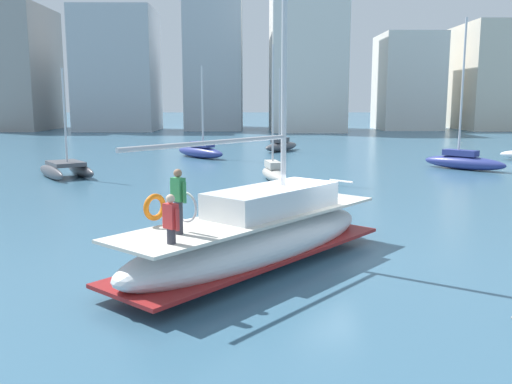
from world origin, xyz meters
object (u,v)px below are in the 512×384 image
at_px(moored_cutter_left, 66,168).
at_px(moored_cutter_right, 274,172).
at_px(main_sailboat, 258,234).
at_px(moored_ketch_distant, 200,151).
at_px(moored_catamaran, 464,160).
at_px(moored_sloop_near, 281,145).

bearing_deg(moored_cutter_left, moored_cutter_right, -6.66).
relative_size(main_sailboat, moored_cutter_left, 2.02).
xyz_separation_m(moored_cutter_right, moored_ketch_distant, (-5.44, 12.98, 0.06)).
height_order(moored_catamaran, moored_cutter_right, moored_catamaran).
height_order(moored_catamaran, moored_ketch_distant, moored_catamaran).
bearing_deg(moored_catamaran, moored_ketch_distant, 157.11).
distance_m(main_sailboat, moored_sloop_near, 35.78).
xyz_separation_m(moored_sloop_near, moored_ketch_distant, (-6.95, -5.92, 0.03)).
xyz_separation_m(main_sailboat, moored_catamaran, (14.26, 21.92, -0.27)).
relative_size(main_sailboat, moored_sloop_near, 1.75).
relative_size(main_sailboat, moored_catamaran, 1.31).
distance_m(moored_sloop_near, moored_catamaran, 17.99).
height_order(moored_sloop_near, moored_ketch_distant, moored_sloop_near).
xyz_separation_m(main_sailboat, moored_cutter_left, (-11.43, 18.25, -0.36)).
bearing_deg(moored_cutter_right, moored_catamaran, 21.43).
distance_m(moored_catamaran, moored_ketch_distant, 20.14).
height_order(moored_sloop_near, moored_catamaran, moored_catamaran).
bearing_deg(main_sailboat, moored_cutter_right, 86.10).
height_order(main_sailboat, moored_ketch_distant, main_sailboat).
bearing_deg(moored_ketch_distant, moored_catamaran, -22.89).
bearing_deg(moored_cutter_left, moored_ketch_distant, 58.20).
bearing_deg(moored_ketch_distant, moored_cutter_right, -67.27).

